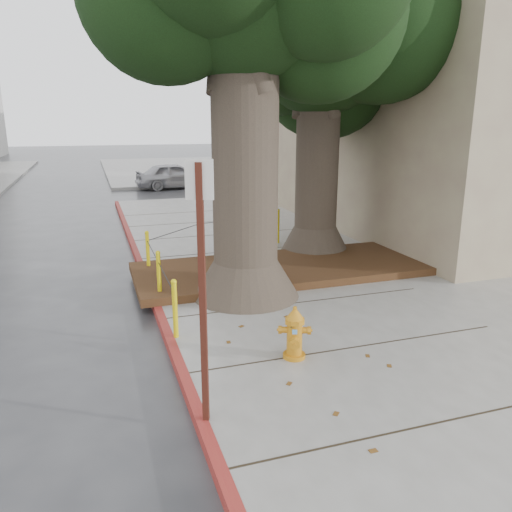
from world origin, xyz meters
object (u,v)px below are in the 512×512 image
(signpost, at_px, (202,281))
(car_red, at_px, (350,177))
(fire_hydrant, at_px, (295,333))
(car_silver, at_px, (174,176))

(signpost, relative_size, car_red, 0.84)
(signpost, bearing_deg, car_red, 80.80)
(fire_hydrant, bearing_deg, car_silver, 107.28)
(fire_hydrant, xyz_separation_m, car_red, (10.38, 17.44, 0.05))
(signpost, height_order, car_silver, signpost)
(signpost, xyz_separation_m, car_silver, (3.12, 21.01, -1.12))
(fire_hydrant, bearing_deg, signpost, -122.49)
(signpost, distance_m, car_red, 22.06)
(car_red, bearing_deg, car_silver, 78.81)
(fire_hydrant, bearing_deg, car_red, 81.09)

